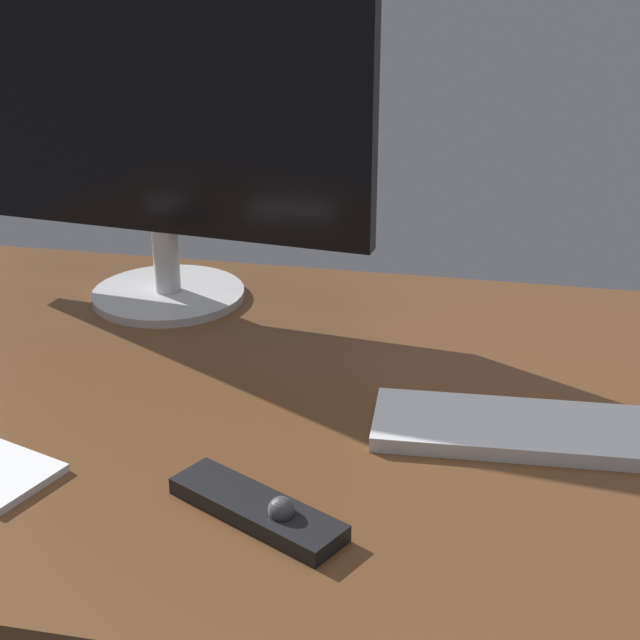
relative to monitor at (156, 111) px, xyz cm
name	(u,v)px	position (x,y,z in cm)	size (l,w,h in cm)	color
desk	(311,405)	(26.46, -25.46, -27.82)	(140.00, 84.00, 2.00)	brown
monitor	(156,111)	(0.00, 0.00, 0.00)	(60.31, 21.78, 48.61)	silver
keyboard	(549,431)	(53.01, -29.33, -25.99)	(37.09, 11.41, 1.66)	silver
media_remote	(258,509)	(26.59, -49.46, -25.86)	(18.39, 12.82, 3.36)	black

